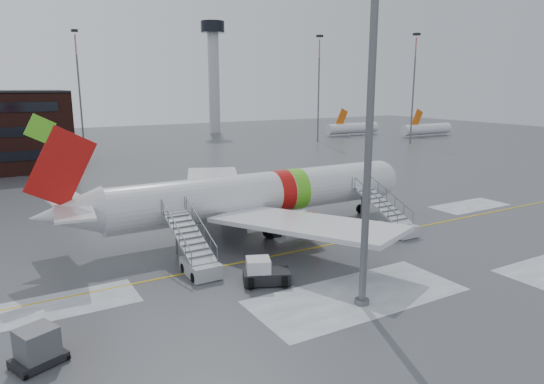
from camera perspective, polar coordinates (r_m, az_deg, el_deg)
ground at (r=42.73m, az=7.59°, el=-5.48°), size 260.00×260.00×0.00m
airliner at (r=43.47m, az=-2.41°, el=-0.39°), size 35.03×32.97×11.18m
airstair_fwd at (r=45.16m, az=13.96°, el=-3.35°), size 2.05×7.70×3.48m
airstair_aft at (r=35.26m, az=-8.88°, el=-7.61°), size 2.05×7.70×3.48m
pushback_tug at (r=32.92m, az=-1.00°, el=-9.46°), size 3.53×3.16×1.79m
uld_container at (r=26.63m, az=-25.86°, el=-16.16°), size 2.73×2.39×1.86m
light_mast_near at (r=28.01m, az=11.68°, el=13.96°), size 1.20×1.20×27.04m
control_tower at (r=138.57m, az=-6.89°, el=14.71°), size 6.40×6.40×30.00m
light_mast_far_ne at (r=115.51m, az=5.53°, el=12.77°), size 1.20×1.20×24.25m
light_mast_far_n at (r=111.35m, az=-21.79°, el=11.98°), size 1.20×1.20×24.25m
light_mast_far_e at (r=115.36m, az=16.34°, el=12.34°), size 1.20×1.20×24.25m
distant_aircraft at (r=130.62m, az=12.27°, el=6.42°), size 35.00×18.00×8.00m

